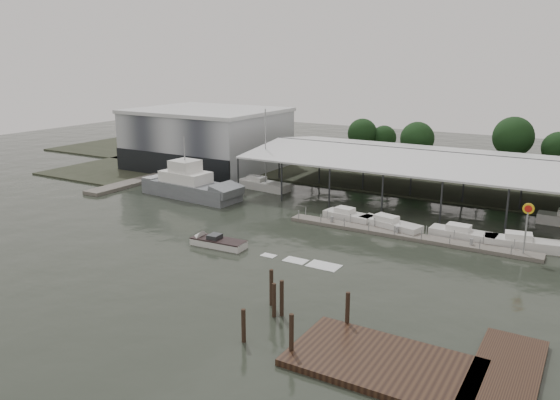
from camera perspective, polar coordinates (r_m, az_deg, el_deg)
The scene contains 18 objects.
ground at distance 59.62m, azimuth -3.97°, elevation -4.19°, with size 200.00×200.00×0.00m, color #262C24.
land_strip_far at distance 95.93m, azimuth 10.42°, elevation 2.94°, with size 140.00×30.00×0.30m.
land_strip_west at distance 106.81m, azimuth -12.57°, elevation 4.02°, with size 20.00×40.00×0.30m.
storage_warehouse at distance 98.17m, azimuth -7.60°, elevation 6.40°, with size 24.50×20.50×10.50m.
covered_boat_shed at distance 76.96m, azimuth 18.84°, elevation 4.09°, with size 58.24×24.00×6.96m.
trawler_dock at distance 88.73m, azimuth -14.87°, elevation 1.84°, with size 3.00×18.00×0.50m.
floating_dock at distance 61.88m, azimuth 12.99°, elevation -3.63°, with size 28.00×2.00×1.40m.
shell_fuel_sign at distance 58.57m, azimuth 24.42°, elevation -1.84°, with size 1.10×0.18×5.55m.
boardwalk_platform at distance 37.22m, azimuth 14.93°, elevation -16.69°, with size 15.00×12.00×0.50m.
grey_trawler at distance 78.22m, azimuth -9.27°, elevation 1.44°, with size 15.95×5.84×8.84m.
white_sailboat at distance 82.06m, azimuth -1.80°, elevation 1.59°, with size 8.61×3.47×12.23m.
speedboat_underway at distance 58.06m, azimuth -6.90°, elevation -4.38°, with size 17.70×3.13×2.00m.
moored_cruiser_0 at distance 66.53m, azimuth 7.11°, elevation -1.70°, with size 6.36×3.09×1.70m.
moored_cruiser_1 at distance 64.05m, azimuth 11.38°, elevation -2.53°, with size 7.77×3.91×1.70m.
moored_cruiser_2 at distance 62.63m, azimuth 18.51°, elevation -3.42°, with size 7.10×2.50×1.70m.
moored_cruiser_3 at distance 62.04m, azimuth 23.98°, elevation -4.12°, with size 7.76×3.35×1.70m.
mooring_pilings at distance 40.96m, azimuth 0.57°, elevation -11.62°, with size 7.10×6.30×3.63m.
horizon_tree_line at distance 95.58m, azimuth 27.11°, elevation 5.03°, with size 66.50×10.60×9.90m.
Camera 1 is at (32.27, -46.27, 19.30)m, focal length 35.00 mm.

